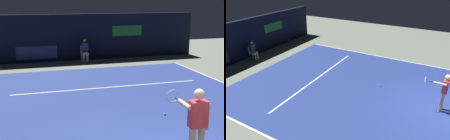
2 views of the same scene
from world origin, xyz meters
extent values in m
plane|color=gray|center=(0.00, 4.52, 0.00)|extent=(28.27, 28.27, 0.00)
cube|color=navy|center=(0.00, 4.52, 0.01)|extent=(9.68, 11.05, 0.01)
cube|color=white|center=(0.00, 6.46, 0.01)|extent=(7.55, 0.10, 0.01)
cube|color=black|center=(0.00, 12.54, 1.30)|extent=(13.88, 0.30, 2.60)
cube|color=navy|center=(-2.43, 12.38, 0.55)|extent=(2.20, 0.04, 0.70)
cube|color=#1E6B2D|center=(2.78, 12.38, 1.60)|extent=(1.80, 0.04, 0.60)
cube|color=#D8333F|center=(0.07, 0.11, 1.20)|extent=(0.37, 0.24, 0.56)
sphere|color=#DBAD89|center=(0.07, 0.11, 1.62)|extent=(0.22, 0.22, 0.22)
cylinder|color=#DBAD89|center=(-0.11, 0.34, 1.35)|extent=(0.11, 0.50, 0.09)
cylinder|color=#DBAD89|center=(0.30, 0.12, 1.12)|extent=(0.09, 0.09, 0.56)
cylinder|color=black|center=(-0.10, 0.64, 1.35)|extent=(0.05, 0.30, 0.03)
torus|color=#B2B2B7|center=(-0.09, 0.92, 1.35)|extent=(0.30, 0.04, 0.30)
cube|color=white|center=(0.12, 11.78, 0.46)|extent=(0.47, 0.43, 0.04)
cube|color=white|center=(0.13, 11.98, 0.69)|extent=(0.42, 0.06, 0.42)
cylinder|color=#B2B2B7|center=(-0.08, 11.62, 0.23)|extent=(0.03, 0.03, 0.46)
cylinder|color=#B2B2B7|center=(0.29, 11.60, 0.23)|extent=(0.03, 0.03, 0.46)
cylinder|color=#B2B2B7|center=(-0.06, 11.96, 0.23)|extent=(0.03, 0.03, 0.46)
cylinder|color=#B2B2B7|center=(0.32, 11.93, 0.23)|extent=(0.03, 0.03, 0.46)
cube|color=tan|center=(0.11, 11.70, 0.50)|extent=(0.35, 0.42, 0.14)
cylinder|color=tan|center=(0.01, 11.53, 0.23)|extent=(0.11, 0.11, 0.46)
cylinder|color=tan|center=(0.19, 11.51, 0.23)|extent=(0.11, 0.11, 0.46)
cube|color=#23284C|center=(0.12, 11.82, 0.83)|extent=(0.36, 0.25, 0.52)
sphere|color=#8C6647|center=(0.12, 11.82, 1.21)|extent=(0.20, 0.20, 0.20)
cylinder|color=#141933|center=(0.12, 11.82, 1.30)|extent=(0.19, 0.19, 0.04)
sphere|color=#CCE033|center=(0.80, 3.06, 0.05)|extent=(0.07, 0.07, 0.07)
camera|label=1|loc=(-3.33, -5.24, 3.52)|focal=51.00mm
camera|label=2|loc=(-8.61, 0.37, 5.54)|focal=33.42mm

